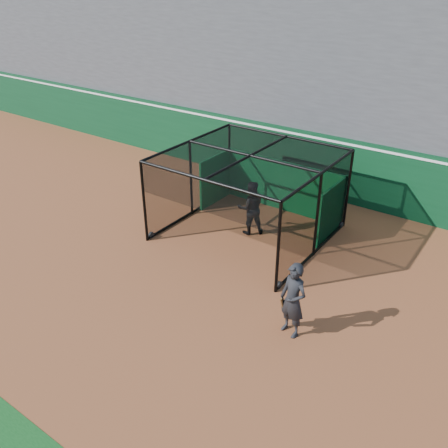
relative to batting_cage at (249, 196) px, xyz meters
The scene contains 6 objects.
ground 4.35m from the batting_cage, 95.85° to the right, with size 120.00×120.00×0.00m, color brown.
outfield_wall 4.42m from the batting_cage, 95.45° to the left, with size 50.00×0.50×2.50m.
grandstand 8.74m from the batting_cage, 92.94° to the left, with size 50.00×7.85×8.95m.
batting_cage is the anchor object (origin of this frame).
batter 0.46m from the batting_cage, 48.74° to the left, with size 0.92×0.72×1.90m, color black.
on_deck_player 5.20m from the batting_cage, 45.43° to the right, with size 0.83×0.65×2.01m.
Camera 1 is at (8.02, -8.04, 8.06)m, focal length 38.00 mm.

